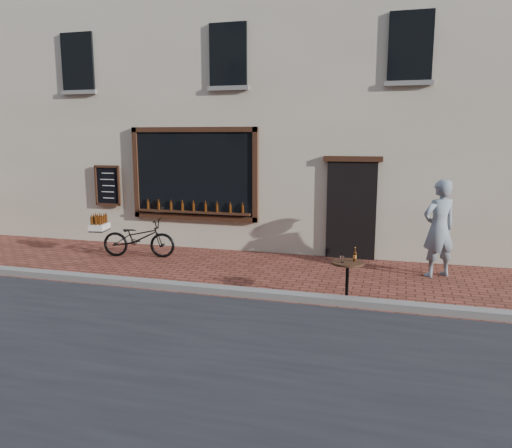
# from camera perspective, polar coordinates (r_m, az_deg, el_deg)

# --- Properties ---
(ground) EXTENTS (90.00, 90.00, 0.00)m
(ground) POSITION_cam_1_polar(r_m,az_deg,el_deg) (8.77, -4.23, -8.31)
(ground) COLOR #59281C
(ground) RESTS_ON ground
(kerb) EXTENTS (90.00, 0.25, 0.12)m
(kerb) POSITION_cam_1_polar(r_m,az_deg,el_deg) (8.93, -3.79, -7.56)
(kerb) COLOR slate
(kerb) RESTS_ON ground
(shop_building) EXTENTS (28.00, 6.20, 10.00)m
(shop_building) POSITION_cam_1_polar(r_m,az_deg,el_deg) (14.76, 4.78, 18.72)
(shop_building) COLOR beige
(shop_building) RESTS_ON ground
(cargo_bicycle) EXTENTS (2.00, 0.87, 0.95)m
(cargo_bicycle) POSITION_cam_1_polar(r_m,az_deg,el_deg) (11.79, -13.40, -1.52)
(cargo_bicycle) COLOR black
(cargo_bicycle) RESTS_ON ground
(bistro_table) EXTENTS (0.54, 0.54, 0.93)m
(bistro_table) POSITION_cam_1_polar(r_m,az_deg,el_deg) (8.49, 10.41, -5.56)
(bistro_table) COLOR black
(bistro_table) RESTS_ON ground
(pedestrian) EXTENTS (0.84, 0.78, 1.94)m
(pedestrian) POSITION_cam_1_polar(r_m,az_deg,el_deg) (10.42, 20.18, -0.48)
(pedestrian) COLOR gray
(pedestrian) RESTS_ON ground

